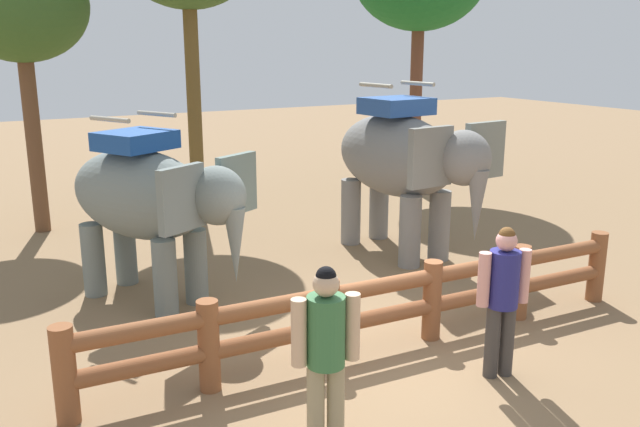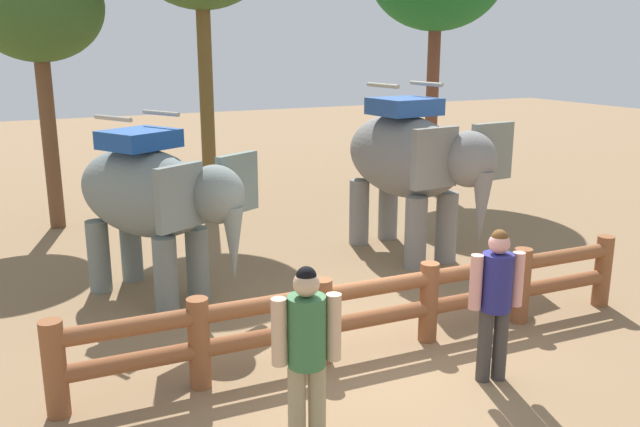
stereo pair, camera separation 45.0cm
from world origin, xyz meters
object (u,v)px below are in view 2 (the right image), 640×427
(tourist_man_in_blue, at_px, (496,295))
(tree_back_center, at_px, (37,9))
(elephant_center, at_px, (411,161))
(elephant_near_left, at_px, (153,198))
(log_fence, at_px, (377,306))
(tourist_woman_in_black, at_px, (307,347))

(tourist_man_in_blue, xyz_separation_m, tree_back_center, (-3.85, 9.12, 3.35))
(elephant_center, xyz_separation_m, tourist_man_in_blue, (-1.69, -4.32, -0.70))
(elephant_near_left, bearing_deg, elephant_center, 1.83)
(elephant_near_left, height_order, tourist_man_in_blue, elephant_near_left)
(log_fence, bearing_deg, elephant_near_left, 124.67)
(tourist_woman_in_black, height_order, tourist_man_in_blue, tourist_woman_in_black)
(elephant_near_left, xyz_separation_m, tourist_man_in_blue, (2.86, -4.18, -0.52))
(tourist_woman_in_black, xyz_separation_m, tourist_man_in_blue, (2.46, 0.33, -0.03))
(elephant_near_left, bearing_deg, log_fence, -55.33)
(log_fence, distance_m, tourist_woman_in_black, 2.30)
(elephant_center, bearing_deg, tourist_man_in_blue, -111.36)
(elephant_near_left, xyz_separation_m, tourist_woman_in_black, (0.40, -4.51, -0.50))
(tourist_woman_in_black, relative_size, tourist_man_in_blue, 1.02)
(tourist_woman_in_black, bearing_deg, log_fence, 42.72)
(elephant_near_left, height_order, tree_back_center, tree_back_center)
(tourist_woman_in_black, height_order, tree_back_center, tree_back_center)
(tourist_woman_in_black, bearing_deg, elephant_near_left, 95.03)
(tourist_man_in_blue, bearing_deg, tourist_woman_in_black, -172.39)
(log_fence, xyz_separation_m, elephant_center, (2.49, 3.12, 1.12))
(log_fence, relative_size, elephant_center, 2.13)
(log_fence, xyz_separation_m, tourist_man_in_blue, (0.80, -1.20, 0.43))
(elephant_center, relative_size, tourist_woman_in_black, 1.98)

